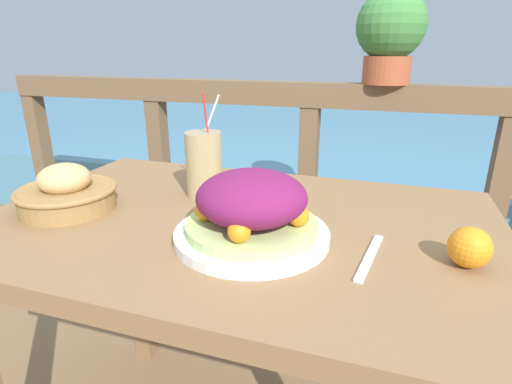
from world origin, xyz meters
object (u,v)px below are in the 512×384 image
object	(u,v)px
bread_basket	(67,193)
potted_plant	(390,32)
drink_glass	(204,164)
salad_plate	(252,211)

from	to	relation	value
bread_basket	potted_plant	distance (m)	1.14
drink_glass	bread_basket	xyz separation A→B (m)	(-0.26, -0.18, -0.04)
salad_plate	drink_glass	xyz separation A→B (m)	(-0.19, 0.20, 0.02)
drink_glass	potted_plant	xyz separation A→B (m)	(0.39, 0.68, 0.32)
salad_plate	potted_plant	xyz separation A→B (m)	(0.20, 0.88, 0.34)
drink_glass	bread_basket	size ratio (longest dim) A/B	1.17
salad_plate	bread_basket	size ratio (longest dim) A/B	1.36
salad_plate	bread_basket	world-z (taller)	salad_plate
salad_plate	bread_basket	xyz separation A→B (m)	(-0.45, 0.02, -0.02)
drink_glass	bread_basket	bearing A→B (deg)	-144.85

